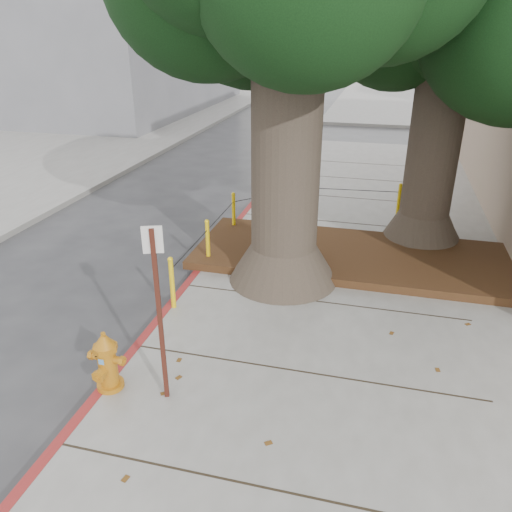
{
  "coord_description": "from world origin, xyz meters",
  "views": [
    {
      "loc": [
        1.3,
        -5.61,
        4.53
      ],
      "look_at": [
        -0.54,
        1.58,
        1.1
      ],
      "focal_mm": 35.0,
      "sensor_mm": 36.0,
      "label": 1
    }
  ],
  "objects_px": {
    "fire_hydrant": "(107,361)",
    "signpost": "(159,307)",
    "car_silver": "(495,118)",
    "car_dark": "(135,110)"
  },
  "relations": [
    {
      "from": "fire_hydrant",
      "to": "signpost",
      "type": "xyz_separation_m",
      "value": [
        0.8,
        0.03,
        0.93
      ]
    },
    {
      "from": "fire_hydrant",
      "to": "signpost",
      "type": "height_order",
      "value": "signpost"
    },
    {
      "from": "signpost",
      "to": "car_dark",
      "type": "xyz_separation_m",
      "value": [
        -10.17,
        19.31,
        -0.88
      ]
    },
    {
      "from": "fire_hydrant",
      "to": "car_silver",
      "type": "height_order",
      "value": "car_silver"
    },
    {
      "from": "fire_hydrant",
      "to": "car_silver",
      "type": "distance_m",
      "value": 22.31
    },
    {
      "from": "car_dark",
      "to": "car_silver",
      "type": "bearing_deg",
      "value": -2.72
    },
    {
      "from": "car_silver",
      "to": "car_dark",
      "type": "xyz_separation_m",
      "value": [
        -17.41,
        -1.46,
        -0.07
      ]
    },
    {
      "from": "signpost",
      "to": "car_silver",
      "type": "xyz_separation_m",
      "value": [
        7.24,
        20.78,
        -0.8
      ]
    },
    {
      "from": "fire_hydrant",
      "to": "signpost",
      "type": "relative_size",
      "value": 0.36
    },
    {
      "from": "fire_hydrant",
      "to": "car_silver",
      "type": "xyz_separation_m",
      "value": [
        8.04,
        20.8,
        0.12
      ]
    }
  ]
}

